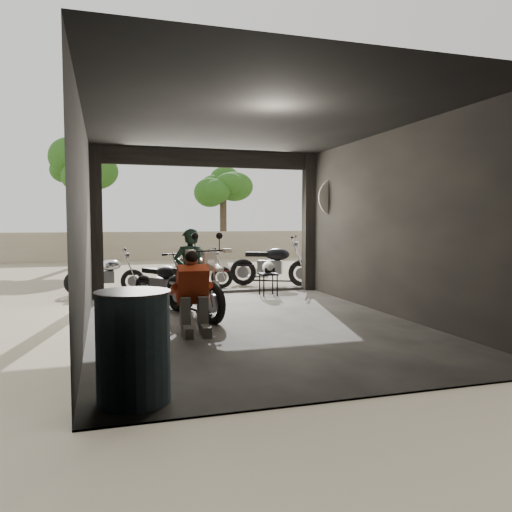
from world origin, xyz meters
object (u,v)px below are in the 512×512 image
outside_bike_c (272,261)px  helmet (268,267)px  outside_bike_b (197,268)px  rider (190,272)px  oil_drum (133,348)px  sign_post (336,215)px  left_bike (163,279)px  outside_bike_a (105,271)px  main_bike (194,283)px  stool (268,276)px  mechanic (194,295)px

outside_bike_c → helmet: (-0.61, -1.54, -0.00)m
outside_bike_b → rider: rider is taller
oil_drum → outside_bike_c: bearing=62.6°
sign_post → left_bike: bearing=-172.3°
outside_bike_a → sign_post: bearing=-106.4°
main_bike → outside_bike_c: (2.61, 3.53, 0.04)m
rider → outside_bike_c: bearing=-134.0°
main_bike → stool: size_ratio=3.56×
left_bike → outside_bike_b: size_ratio=1.05×
main_bike → left_bike: bearing=88.3°
main_bike → sign_post: sign_post is taller
rider → oil_drum: (-1.19, -4.14, -0.25)m
outside_bike_b → stool: size_ratio=2.94×
mechanic → oil_drum: mechanic is taller
rider → stool: rider is taller
rider → mechanic: size_ratio=1.30×
outside_bike_c → oil_drum: size_ratio=1.86×
left_bike → oil_drum: size_ratio=1.55×
mechanic → stool: (2.20, 3.21, -0.15)m
outside_bike_a → rider: size_ratio=1.01×
helmet → outside_bike_a: bearing=154.5°
helmet → left_bike: bearing=-168.5°
mechanic → stool: 3.90m
outside_bike_b → helmet: 2.08m
outside_bike_a → stool: outside_bike_a is taller
rider → stool: 2.61m
outside_bike_a → oil_drum: 7.14m
rider → helmet: size_ratio=5.41×
main_bike → oil_drum: 4.01m
main_bike → outside_bike_a: (-1.44, 3.31, -0.09)m
oil_drum → main_bike: bearing=72.6°
outside_bike_b → rider: size_ratio=0.99×
stool → sign_post: sign_post is taller
main_bike → stool: bearing=27.4°
outside_bike_b → outside_bike_c: outside_bike_c is taller
rider → stool: bearing=-145.4°
main_bike → outside_bike_b: 3.70m
outside_bike_a → oil_drum: bearing=-177.0°
rider → sign_post: (3.52, 1.45, 1.01)m
oil_drum → sign_post: sign_post is taller
left_bike → sign_post: sign_post is taller
mechanic → sign_post: (3.72, 3.02, 1.19)m
left_bike → helmet: 2.45m
mechanic → sign_post: sign_post is taller
outside_bike_a → mechanic: bearing=-163.9°
outside_bike_a → sign_post: sign_post is taller
left_bike → helmet: size_ratio=5.60×
left_bike → outside_bike_c: (2.97, 2.21, 0.11)m
main_bike → sign_post: size_ratio=0.70×
helmet → main_bike: bearing=-139.4°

